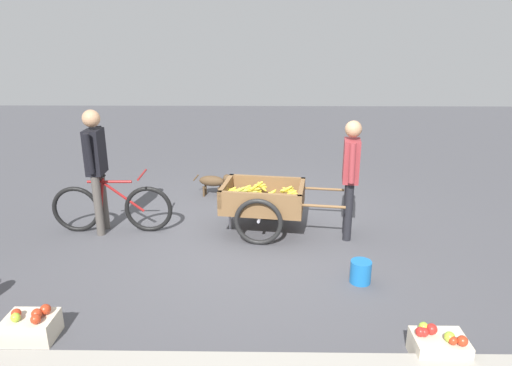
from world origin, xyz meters
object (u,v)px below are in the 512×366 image
fruit_cart (263,202)px  plastic_bucket (361,272)px  bicycle (112,208)px  cyclist_person (96,160)px  vendor_person (351,169)px  mixed_fruit_crate (31,326)px  apple_crate (439,347)px  dog (214,181)px

fruit_cart → plastic_bucket: (-1.08, 1.37, -0.31)m
bicycle → cyclist_person: bearing=1.1°
vendor_person → cyclist_person: cyclist_person is taller
vendor_person → mixed_fruit_crate: (3.23, 2.22, -0.83)m
vendor_person → apple_crate: vendor_person is taller
dog → plastic_bucket: (-1.91, 2.79, -0.14)m
bicycle → plastic_bucket: (-3.16, 1.32, -0.22)m
vendor_person → bicycle: bearing=-2.2°
vendor_person → mixed_fruit_crate: 4.00m
mixed_fruit_crate → apple_crate: bearing=176.2°
bicycle → cyclist_person: 0.70m
fruit_cart → mixed_fruit_crate: size_ratio=3.96×
fruit_cart → vendor_person: (-1.13, 0.17, 0.51)m
mixed_fruit_crate → bicycle: bearing=-90.1°
bicycle → cyclist_person: cyclist_person is taller
fruit_cart → bicycle: 2.09m
vendor_person → bicycle: 3.28m
apple_crate → mixed_fruit_crate: 3.57m
plastic_bucket → cyclist_person: bearing=-21.7°
cyclist_person → apple_crate: bearing=145.2°
vendor_person → cyclist_person: bearing=-2.0°
cyclist_person → plastic_bucket: bearing=158.3°
bicycle → plastic_bucket: bicycle is taller
fruit_cart → dog: bearing=-59.7°
bicycle → apple_crate: 4.40m
vendor_person → dog: size_ratio=2.39×
plastic_bucket → mixed_fruit_crate: bearing=17.9°
vendor_person → plastic_bucket: bearing=87.2°
vendor_person → bicycle: vendor_person is taller
dog → plastic_bucket: dog is taller
fruit_cart → mixed_fruit_crate: fruit_cart is taller
fruit_cart → plastic_bucket: 1.77m
dog → mixed_fruit_crate: bearing=71.8°
fruit_cart → vendor_person: 1.26m
bicycle → mixed_fruit_crate: bicycle is taller
apple_crate → mixed_fruit_crate: mixed_fruit_crate is taller
fruit_cart → mixed_fruit_crate: (2.09, 2.39, -0.31)m
dog → bicycle: bearing=49.6°
dog → apple_crate: (-2.30, 4.05, -0.14)m
cyclist_person → dog: 2.17m
plastic_bucket → dog: bearing=-55.6°
fruit_cart → apple_crate: (-1.47, 2.62, -0.31)m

